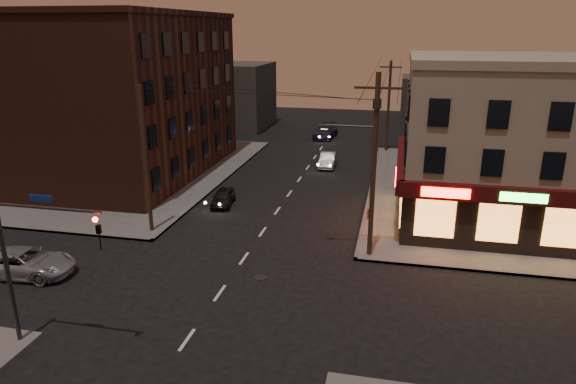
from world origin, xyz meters
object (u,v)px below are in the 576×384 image
(sedan_far, at_px, (325,132))
(sedan_near, at_px, (223,197))
(suv_cross, at_px, (24,263))
(fire_hydrant, at_px, (369,213))
(sedan_mid, at_px, (328,160))

(sedan_far, bearing_deg, sedan_near, -92.89)
(suv_cross, xyz_separation_m, fire_hydrant, (16.88, 11.73, -0.16))
(sedan_near, bearing_deg, suv_cross, -123.68)
(suv_cross, distance_m, sedan_near, 14.22)
(sedan_near, distance_m, sedan_far, 25.35)
(sedan_mid, bearing_deg, sedan_near, -117.45)
(sedan_far, height_order, fire_hydrant, sedan_far)
(suv_cross, relative_size, sedan_near, 1.48)
(sedan_near, distance_m, fire_hydrant, 10.57)
(suv_cross, distance_m, fire_hydrant, 20.56)
(sedan_mid, relative_size, fire_hydrant, 5.42)
(sedan_far, xyz_separation_m, fire_hydrant, (6.75, -26.05, -0.20))
(sedan_mid, distance_m, sedan_far, 12.95)
(suv_cross, xyz_separation_m, sedan_mid, (12.23, 25.01, -0.06))
(fire_hydrant, bearing_deg, suv_cross, -145.20)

